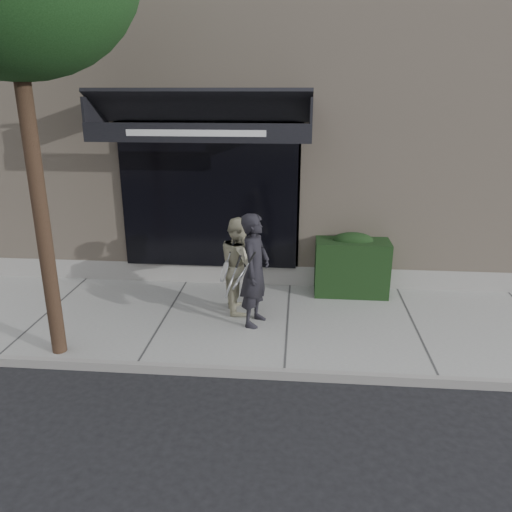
# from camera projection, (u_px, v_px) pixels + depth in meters

# --- Properties ---
(ground) EXTENTS (80.00, 80.00, 0.00)m
(ground) POSITION_uv_depth(u_px,v_px,m) (288.00, 326.00, 8.09)
(ground) COLOR black
(ground) RESTS_ON ground
(sidewalk) EXTENTS (20.00, 3.00, 0.12)m
(sidewalk) POSITION_uv_depth(u_px,v_px,m) (288.00, 323.00, 8.07)
(sidewalk) COLOR gray
(sidewalk) RESTS_ON ground
(curb) EXTENTS (20.00, 0.10, 0.14)m
(curb) POSITION_uv_depth(u_px,v_px,m) (284.00, 374.00, 6.60)
(curb) COLOR gray
(curb) RESTS_ON ground
(building_facade) EXTENTS (14.30, 8.04, 5.64)m
(building_facade) POSITION_uv_depth(u_px,v_px,m) (295.00, 130.00, 11.90)
(building_facade) COLOR tan
(building_facade) RESTS_ON ground
(hedge) EXTENTS (1.30, 0.70, 1.14)m
(hedge) POSITION_uv_depth(u_px,v_px,m) (351.00, 265.00, 8.97)
(hedge) COLOR black
(hedge) RESTS_ON sidewalk
(pedestrian_front) EXTENTS (0.74, 0.90, 1.79)m
(pedestrian_front) POSITION_uv_depth(u_px,v_px,m) (255.00, 270.00, 7.66)
(pedestrian_front) COLOR black
(pedestrian_front) RESTS_ON sidewalk
(pedestrian_back) EXTENTS (0.78, 0.90, 1.60)m
(pedestrian_back) POSITION_uv_depth(u_px,v_px,m) (240.00, 265.00, 8.18)
(pedestrian_back) COLOR #B6B192
(pedestrian_back) RESTS_ON sidewalk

